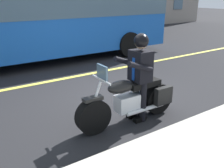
# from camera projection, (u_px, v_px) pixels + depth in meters

# --- Properties ---
(ground_plane) EXTENTS (80.00, 80.00, 0.00)m
(ground_plane) POSITION_uv_depth(u_px,v_px,m) (115.00, 96.00, 6.23)
(ground_plane) COLOR black
(lane_center_stripe) EXTENTS (60.00, 0.16, 0.01)m
(lane_center_stripe) POSITION_uv_depth(u_px,v_px,m) (79.00, 76.00, 7.79)
(lane_center_stripe) COLOR #E5DB4C
(lane_center_stripe) RESTS_ON ground_plane
(motorcycle_main) EXTENTS (2.21, 0.61, 1.26)m
(motorcycle_main) POSITION_uv_depth(u_px,v_px,m) (131.00, 100.00, 4.87)
(motorcycle_main) COLOR black
(motorcycle_main) RESTS_ON ground_plane
(rider_main) EXTENTS (0.63, 0.55, 1.74)m
(rider_main) POSITION_uv_depth(u_px,v_px,m) (140.00, 70.00, 4.77)
(rider_main) COLOR black
(rider_main) RESTS_ON ground_plane
(bus_near) EXTENTS (11.05, 2.70, 3.30)m
(bus_near) POSITION_uv_depth(u_px,v_px,m) (28.00, 11.00, 8.69)
(bus_near) COLOR blue
(bus_near) RESTS_ON ground_plane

